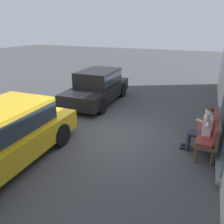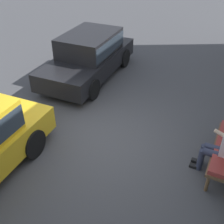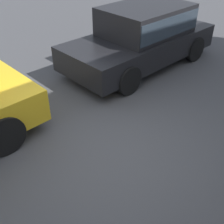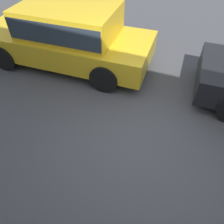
{
  "view_description": "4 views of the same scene",
  "coord_description": "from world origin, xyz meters",
  "px_view_note": "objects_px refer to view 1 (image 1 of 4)",
  "views": [
    {
      "loc": [
        5.86,
        2.6,
        3.33
      ],
      "look_at": [
        0.19,
        0.08,
        0.9
      ],
      "focal_mm": 35.0,
      "sensor_mm": 36.0,
      "label": 1
    },
    {
      "loc": [
        4.73,
        2.6,
        4.48
      ],
      "look_at": [
        0.1,
        0.31,
        0.98
      ],
      "focal_mm": 45.0,
      "sensor_mm": 36.0,
      "label": 2
    },
    {
      "loc": [
        2.19,
        2.6,
        3.16
      ],
      "look_at": [
        -0.08,
        0.03,
        0.81
      ],
      "focal_mm": 45.0,
      "sensor_mm": 36.0,
      "label": 3
    },
    {
      "loc": [
        -0.5,
        2.6,
        3.37
      ],
      "look_at": [
        0.33,
        0.54,
        1.13
      ],
      "focal_mm": 35.0,
      "sensor_mm": 36.0,
      "label": 4
    }
  ],
  "objects_px": {
    "bench": "(211,130)",
    "parked_car_near": "(98,85)",
    "parked_car_mid": "(1,134)",
    "person_on_phone": "(203,128)"
  },
  "relations": [
    {
      "from": "bench",
      "to": "parked_car_mid",
      "type": "xyz_separation_m",
      "value": [
        2.9,
        -4.81,
        0.23
      ]
    },
    {
      "from": "parked_car_near",
      "to": "parked_car_mid",
      "type": "distance_m",
      "value": 5.45
    },
    {
      "from": "parked_car_mid",
      "to": "person_on_phone",
      "type": "bearing_deg",
      "value": 120.16
    },
    {
      "from": "bench",
      "to": "parked_car_near",
      "type": "distance_m",
      "value": 5.55
    },
    {
      "from": "bench",
      "to": "person_on_phone",
      "type": "bearing_deg",
      "value": -43.18
    },
    {
      "from": "bench",
      "to": "parked_car_mid",
      "type": "relative_size",
      "value": 0.42
    },
    {
      "from": "bench",
      "to": "person_on_phone",
      "type": "relative_size",
      "value": 1.39
    },
    {
      "from": "person_on_phone",
      "to": "parked_car_near",
      "type": "height_order",
      "value": "parked_car_near"
    },
    {
      "from": "person_on_phone",
      "to": "parked_car_near",
      "type": "relative_size",
      "value": 0.33
    },
    {
      "from": "person_on_phone",
      "to": "parked_car_mid",
      "type": "xyz_separation_m",
      "value": [
        2.66,
        -4.58,
        0.11
      ]
    }
  ]
}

